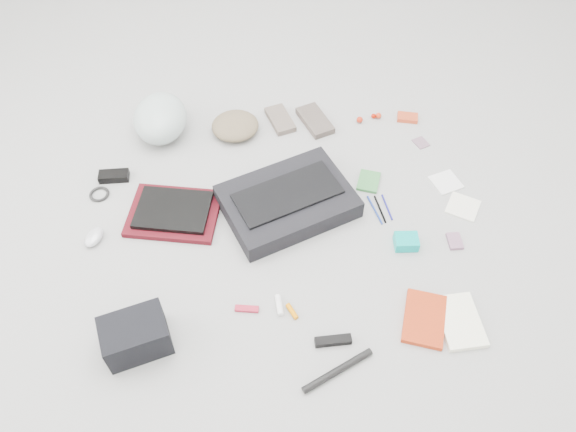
{
  "coord_description": "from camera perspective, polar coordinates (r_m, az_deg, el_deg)",
  "views": [
    {
      "loc": [
        -0.14,
        -1.36,
        1.79
      ],
      "look_at": [
        0.0,
        0.0,
        0.05
      ],
      "focal_mm": 35.0,
      "sensor_mm": 36.0,
      "label": 1
    }
  ],
  "objects": [
    {
      "name": "lollipop_a",
      "position": [
        2.67,
        7.29,
        9.68
      ],
      "size": [
        0.04,
        0.04,
        0.03
      ],
      "primitive_type": "sphere",
      "rotation": [
        0.0,
        0.0,
        0.43
      ],
      "color": "red",
      "rests_on": "ground_plane"
    },
    {
      "name": "pen_blue",
      "position": [
        2.32,
        8.81,
        0.61
      ],
      "size": [
        0.04,
        0.15,
        0.01
      ],
      "primitive_type": "cylinder",
      "rotation": [
        1.57,
        0.0,
        0.21
      ],
      "color": "navy",
      "rests_on": "ground_plane"
    },
    {
      "name": "laptop_sleeve",
      "position": [
        2.31,
        -11.51,
        0.27
      ],
      "size": [
        0.4,
        0.33,
        0.02
      ],
      "primitive_type": "cube",
      "rotation": [
        0.0,
        0.0,
        -0.21
      ],
      "color": "#4E0C14",
      "rests_on": "ground_plane"
    },
    {
      "name": "beanie",
      "position": [
        2.59,
        -5.39,
        9.11
      ],
      "size": [
        0.24,
        0.23,
        0.08
      ],
      "primitive_type": "ellipsoid",
      "rotation": [
        0.0,
        0.0,
        0.12
      ],
      "color": "#716148",
      "rests_on": "ground_plane"
    },
    {
      "name": "napkin_bottom",
      "position": [
        2.41,
        17.35,
        0.91
      ],
      "size": [
        0.17,
        0.17,
        0.01
      ],
      "primitive_type": "cube",
      "rotation": [
        0.0,
        0.0,
        1.01
      ],
      "color": "white",
      "rests_on": "ground_plane"
    },
    {
      "name": "ground_plane",
      "position": [
        2.25,
        -0.0,
        -0.79
      ],
      "size": [
        4.0,
        4.0,
        0.0
      ],
      "primitive_type": "plane",
      "color": "gray"
    },
    {
      "name": "laptop",
      "position": [
        2.3,
        -11.6,
        0.61
      ],
      "size": [
        0.33,
        0.27,
        0.02
      ],
      "primitive_type": "cube",
      "rotation": [
        0.0,
        0.0,
        -0.21
      ],
      "color": "black",
      "rests_on": "laptop_sleeve"
    },
    {
      "name": "cable_coil",
      "position": [
        2.47,
        -18.62,
        2.12
      ],
      "size": [
        0.09,
        0.09,
        0.01
      ],
      "primitive_type": "torus",
      "rotation": [
        0.0,
        0.0,
        -0.15
      ],
      "color": "black",
      "rests_on": "ground_plane"
    },
    {
      "name": "bike_pump",
      "position": [
        1.93,
        5.07,
        -15.37
      ],
      "size": [
        0.25,
        0.14,
        0.02
      ],
      "primitive_type": "cylinder",
      "rotation": [
        0.0,
        1.57,
        0.44
      ],
      "color": "black",
      "rests_on": "ground_plane"
    },
    {
      "name": "accordion_wallet",
      "position": [
        2.22,
        11.92,
        -2.57
      ],
      "size": [
        0.1,
        0.08,
        0.05
      ],
      "primitive_type": "cube",
      "rotation": [
        0.0,
        0.0,
        -0.08
      ],
      "color": "#02B6AF",
      "rests_on": "ground_plane"
    },
    {
      "name": "book_red",
      "position": [
        2.06,
        13.68,
        -10.11
      ],
      "size": [
        0.2,
        0.25,
        0.02
      ],
      "primitive_type": "cube",
      "rotation": [
        0.0,
        0.0,
        -0.34
      ],
      "color": "red",
      "rests_on": "ground_plane"
    },
    {
      "name": "book_white",
      "position": [
        2.09,
        17.04,
        -10.2
      ],
      "size": [
        0.15,
        0.21,
        0.02
      ],
      "primitive_type": "cube",
      "rotation": [
        0.0,
        0.0,
        0.03
      ],
      "color": "white",
      "rests_on": "ground_plane"
    },
    {
      "name": "notepad",
      "position": [
        2.41,
        8.19,
        3.51
      ],
      "size": [
        0.12,
        0.14,
        0.01
      ],
      "primitive_type": "cube",
      "rotation": [
        0.0,
        0.0,
        -0.36
      ],
      "color": "#387C3D",
      "rests_on": "ground_plane"
    },
    {
      "name": "toiletry_tube_white",
      "position": [
        2.03,
        -0.9,
        -9.04
      ],
      "size": [
        0.03,
        0.08,
        0.02
      ],
      "primitive_type": "cylinder",
      "rotation": [
        1.57,
        0.0,
        0.06
      ],
      "color": "white",
      "rests_on": "ground_plane"
    },
    {
      "name": "power_brick",
      "position": [
        2.51,
        -17.27,
        3.9
      ],
      "size": [
        0.13,
        0.06,
        0.03
      ],
      "primitive_type": "cube",
      "rotation": [
        0.0,
        0.0,
        -0.01
      ],
      "color": "black",
      "rests_on": "ground_plane"
    },
    {
      "name": "napkin_top",
      "position": [
        2.48,
        15.75,
        3.33
      ],
      "size": [
        0.14,
        0.14,
        0.01
      ],
      "primitive_type": "cube",
      "rotation": [
        0.0,
        0.0,
        0.3
      ],
      "color": "white",
      "rests_on": "ground_plane"
    },
    {
      "name": "camera_bag",
      "position": [
        1.98,
        -15.22,
        -11.66
      ],
      "size": [
        0.25,
        0.2,
        0.14
      ],
      "primitive_type": "cube",
      "rotation": [
        0.0,
        0.0,
        0.27
      ],
      "color": "black",
      "rests_on": "ground_plane"
    },
    {
      "name": "messenger_bag",
      "position": [
        2.27,
        -0.04,
        1.5
      ],
      "size": [
        0.6,
        0.51,
        0.08
      ],
      "primitive_type": "cube",
      "rotation": [
        0.0,
        0.0,
        0.37
      ],
      "color": "black",
      "rests_on": "ground_plane"
    },
    {
      "name": "u_lock",
      "position": [
        1.97,
        4.61,
        -12.51
      ],
      "size": [
        0.13,
        0.03,
        0.03
      ],
      "primitive_type": "cube",
      "rotation": [
        0.0,
        0.0,
        0.01
      ],
      "color": "black",
      "rests_on": "ground_plane"
    },
    {
      "name": "bag_flap",
      "position": [
        2.23,
        -0.04,
        2.28
      ],
      "size": [
        0.46,
        0.33,
        0.01
      ],
      "primitive_type": "cube",
      "rotation": [
        0.0,
        0.0,
        0.37
      ],
      "color": "black",
      "rests_on": "messenger_bag"
    },
    {
      "name": "lollipop_b",
      "position": [
        2.7,
        8.68,
        10.01
      ],
      "size": [
        0.03,
        0.03,
        0.02
      ],
      "primitive_type": "sphere",
      "rotation": [
        0.0,
        0.0,
        0.29
      ],
      "color": "#A51100",
      "rests_on": "ground_plane"
    },
    {
      "name": "mouse",
      "position": [
        2.31,
        -19.12,
        -2.03
      ],
      "size": [
        0.1,
        0.11,
        0.04
      ],
      "primitive_type": "ellipsoid",
      "rotation": [
        0.0,
        0.0,
        -0.43
      ],
      "color": "silver",
      "rests_on": "ground_plane"
    },
    {
      "name": "stamp_sheet",
      "position": [
        2.62,
        13.35,
        7.25
      ],
      "size": [
        0.08,
        0.08,
        0.0
      ],
      "primitive_type": "cube",
      "rotation": [
        0.0,
        0.0,
        0.37
      ],
      "color": "gray",
      "rests_on": "ground_plane"
    },
    {
      "name": "mitten_right",
      "position": [
        2.65,
        2.76,
        9.66
      ],
      "size": [
        0.17,
        0.23,
        0.03
      ],
      "primitive_type": "cube",
      "rotation": [
        0.0,
        0.0,
        0.35
      ],
      "color": "#584C45",
      "rests_on": "ground_plane"
    },
    {
      "name": "lollipop_c",
      "position": [
        2.7,
        9.17,
        10.04
      ],
      "size": [
        0.04,
        0.04,
        0.03
      ],
      "primitive_type": "sphere",
      "rotation": [
        0.0,
        0.0,
        0.37
      ],
      "color": "red",
      "rests_on": "ground_plane"
    },
    {
      "name": "bike_helmet",
      "position": [
        2.61,
        -12.85,
        9.66
      ],
      "size": [
        0.26,
        0.31,
        0.18
      ],
      "primitive_type": "ellipsoid",
      "rotation": [
        0.0,
        0.0,
        -0.06
      ],
      "color": "silver",
      "rests_on": "ground_plane"
    },
    {
      "name": "card_deck",
      "position": [
        2.28,
        16.57,
        -2.46
      ],
      "size": [
        0.05,
        0.08,
        0.01
      ],
      "primitive_type": "cube",
      "rotation": [
        0.0,
        0.0,
        -0.03
      ],
      "color": "gray",
      "rests_on": "ground_plane"
    },
    {
      "name": "mitten_left",
      "position": [
        2.65,
        -0.8,
        9.77
      ],
      "size": [
        0.14,
        0.2,
        0.03
      ],
      "primitive_type": "cube",
      "rotation": [
        0.0,
        0.0,
        0.28
      ],
      "color": "#6B5D53",
      "rests_on": "ground_plane"
    },
    {
      "name": "altoids_tin",
      "position": [
        2.72,
        12.04,
        9.76
      ],
      "size": [
        0.11,
        0.08,
        0.02
      ],
      "primitive_type": "cube",
      "rotation": [
        0.0,
        0.0,
        -0.25
      ],
      "color": "#C84423",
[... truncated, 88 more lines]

